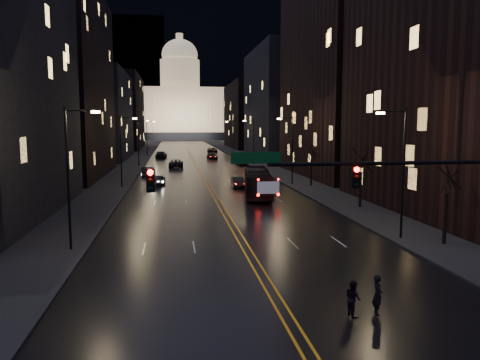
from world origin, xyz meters
name	(u,v)px	position (x,y,z in m)	size (l,w,h in m)	color
ground	(277,301)	(0.00, 0.00, 0.00)	(900.00, 900.00, 0.00)	black
road	(187,150)	(0.00, 130.00, 0.01)	(20.00, 320.00, 0.02)	black
sidewalk_left	(143,150)	(-14.00, 130.00, 0.08)	(8.00, 320.00, 0.16)	black
sidewalk_right	(231,149)	(14.00, 130.00, 0.08)	(8.00, 320.00, 0.16)	black
center_line	(187,150)	(0.00, 130.00, 0.03)	(0.62, 320.00, 0.01)	orange
building_left_mid	(60,84)	(-21.00, 54.00, 14.00)	(12.00, 30.00, 28.00)	black
building_left_far	(100,116)	(-21.00, 92.00, 10.00)	(12.00, 34.00, 20.00)	black
building_left_dist	(122,112)	(-21.00, 140.00, 12.00)	(12.00, 40.00, 24.00)	black
building_right_near	(457,79)	(21.00, 20.00, 12.00)	(12.00, 26.00, 24.00)	black
building_right_tall	(341,51)	(21.00, 50.00, 19.00)	(12.00, 30.00, 38.00)	black
building_right_mid	(279,104)	(21.00, 92.00, 13.00)	(12.00, 34.00, 26.00)	black
building_right_dist	(248,116)	(21.00, 140.00, 11.00)	(12.00, 40.00, 22.00)	black
mountain_ridge	(225,57)	(40.00, 380.00, 65.00)	(520.00, 60.00, 130.00)	black
capitol	(180,108)	(0.00, 250.00, 17.15)	(90.00, 50.00, 58.50)	black
traffic_signal	(405,187)	(5.91, 0.00, 5.10)	(17.29, 0.45, 7.00)	black
streetlamp_right_near	(401,167)	(10.81, 10.00, 5.08)	(2.13, 0.25, 9.00)	black
streetlamp_left_near	(71,171)	(-10.81, 10.00, 5.08)	(2.13, 0.25, 9.00)	black
streetlamp_right_mid	(291,147)	(10.81, 40.00, 5.08)	(2.13, 0.25, 9.00)	black
streetlamp_left_mid	(122,148)	(-10.81, 40.00, 5.08)	(2.13, 0.25, 9.00)	black
streetlamp_right_far	(253,140)	(10.81, 70.00, 5.08)	(2.13, 0.25, 9.00)	black
streetlamp_left_far	(139,140)	(-10.81, 70.00, 5.08)	(2.13, 0.25, 9.00)	black
streetlamp_right_dist	(233,136)	(10.81, 100.00, 5.08)	(2.13, 0.25, 9.00)	black
streetlamp_left_dist	(148,136)	(-10.81, 100.00, 5.08)	(2.13, 0.25, 9.00)	black
tree_right_near	(447,178)	(13.00, 8.00, 4.53)	(2.40, 2.40, 6.65)	black
tree_right_mid	(361,161)	(13.00, 22.00, 4.53)	(2.40, 2.40, 6.65)	black
tree_right_far	(312,152)	(13.00, 38.00, 4.53)	(2.40, 2.40, 6.65)	black
bus	(257,183)	(4.64, 30.71, 1.57)	(2.63, 11.24, 3.13)	black
oncoming_car_a	(159,180)	(-6.51, 42.13, 0.73)	(1.73, 4.31, 1.47)	black
oncoming_car_b	(147,172)	(-8.50, 51.66, 0.82)	(1.74, 4.98, 1.64)	black
oncoming_car_c	(176,164)	(-4.06, 67.57, 0.78)	(2.58, 5.59, 1.55)	black
oncoming_car_d	(161,155)	(-7.39, 93.39, 0.83)	(2.31, 5.69, 1.65)	black
receding_car_a	(238,182)	(3.50, 38.36, 0.69)	(1.47, 4.21, 1.39)	black
receding_car_b	(242,163)	(8.50, 68.98, 0.65)	(1.53, 3.81, 1.30)	black
receding_car_c	(212,156)	(4.37, 87.87, 0.71)	(1.99, 4.90, 1.42)	black
receding_car_d	(212,150)	(6.62, 113.97, 0.73)	(2.41, 5.23, 1.45)	black
pedestrian_a	(378,295)	(3.82, -2.00, 0.85)	(0.62, 0.41, 1.70)	black
pedestrian_b	(353,298)	(2.75, -2.00, 0.76)	(0.74, 0.41, 1.52)	black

